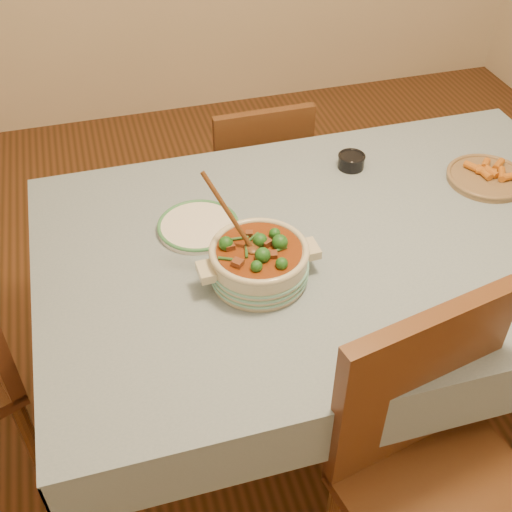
# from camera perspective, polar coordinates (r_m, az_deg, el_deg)

# --- Properties ---
(floor) EXTENTS (4.50, 4.50, 0.00)m
(floor) POSITION_cam_1_polar(r_m,az_deg,el_deg) (2.37, 5.83, -12.61)
(floor) COLOR #452A13
(floor) RESTS_ON ground
(dining_table) EXTENTS (1.68, 1.08, 0.76)m
(dining_table) POSITION_cam_1_polar(r_m,az_deg,el_deg) (1.88, 7.19, -0.65)
(dining_table) COLOR brown
(dining_table) RESTS_ON floor
(stew_casserole) EXTENTS (0.32, 0.26, 0.30)m
(stew_casserole) POSITION_cam_1_polar(r_m,az_deg,el_deg) (1.64, 0.26, -0.35)
(stew_casserole) COLOR beige
(stew_casserole) RESTS_ON dining_table
(white_plate) EXTENTS (0.29, 0.29, 0.02)m
(white_plate) POSITION_cam_1_polar(r_m,az_deg,el_deg) (1.84, -5.16, 2.69)
(white_plate) COLOR white
(white_plate) RESTS_ON dining_table
(condiment_bowl) EXTENTS (0.11, 0.11, 0.05)m
(condiment_bowl) POSITION_cam_1_polar(r_m,az_deg,el_deg) (2.10, 8.47, 8.41)
(condiment_bowl) COLOR black
(condiment_bowl) RESTS_ON dining_table
(fried_plate) EXTENTS (0.31, 0.31, 0.04)m
(fried_plate) POSITION_cam_1_polar(r_m,az_deg,el_deg) (2.15, 19.84, 6.68)
(fried_plate) COLOR olive
(fried_plate) RESTS_ON dining_table
(chair_far) EXTENTS (0.38, 0.38, 0.80)m
(chair_far) POSITION_cam_1_polar(r_m,az_deg,el_deg) (2.57, 0.06, 6.95)
(chair_far) COLOR brown
(chair_far) RESTS_ON floor
(chair_near) EXTENTS (0.53, 0.53, 0.96)m
(chair_near) POSITION_cam_1_polar(r_m,az_deg,el_deg) (1.64, 15.65, -17.69)
(chair_near) COLOR brown
(chair_near) RESTS_ON floor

